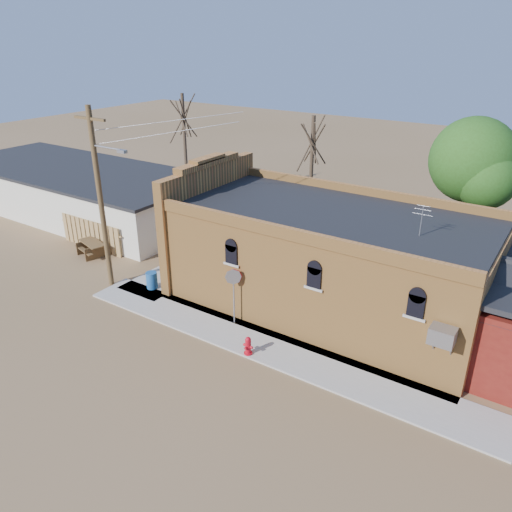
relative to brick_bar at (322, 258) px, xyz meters
The scene contains 14 objects.
ground 6.19m from the brick_bar, 106.65° to the right, with size 120.00×120.00×0.00m, color brown.
sidewalk_south 5.14m from the brick_bar, 91.78° to the right, with size 19.00×2.20×0.08m, color #9E9991.
sidewalk_west 8.28m from the brick_bar, behind, with size 2.60×10.00×0.08m, color #9E9991.
brick_bar is the anchor object (origin of this frame).
storage_building 20.81m from the brick_bar, behind, with size 20.40×8.40×3.17m.
wood_fence 14.61m from the brick_bar, behind, with size 5.20×0.10×1.80m, color #A6854B, non-canonical shape.
utility_pole 10.96m from the brick_bar, 156.31° to the right, with size 3.12×0.26×9.00m.
tree_bare_near 9.54m from the brick_bar, 121.74° to the left, with size 2.80×2.80×7.65m.
tree_bare_far 18.25m from the brick_bar, 151.47° to the left, with size 2.80×2.80×8.16m.
tree_leafy 9.80m from the brick_bar, 61.44° to the left, with size 4.40×4.40×8.15m.
fire_hydrant 5.83m from the brick_bar, 94.63° to the right, with size 0.43×0.39×0.79m.
stop_sign 4.51m from the brick_bar, 120.74° to the right, with size 0.59×0.51×2.65m.
trash_barrel 8.66m from the brick_bar, 155.59° to the right, with size 0.56×0.56×0.86m, color #1C4F8C.
picnic_table 13.92m from the brick_bar, behind, with size 2.27×1.93×0.81m.
Camera 1 is at (10.73, -13.77, 11.97)m, focal length 35.00 mm.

